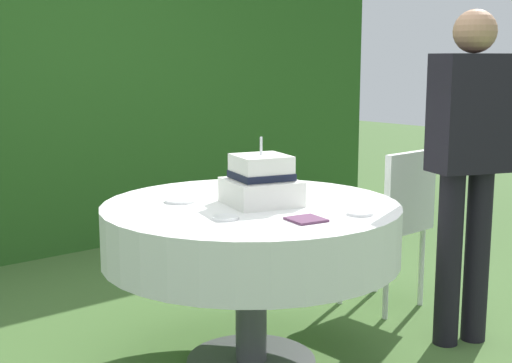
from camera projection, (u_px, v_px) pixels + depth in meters
name	position (u px, v px, depth m)	size (l,w,h in m)	color
ground_plane	(251.00, 363.00, 3.23)	(20.00, 20.00, 0.00)	#476B33
foliage_hedge	(22.00, 78.00, 4.87)	(6.52, 0.45, 2.49)	#28561E
cake_table	(251.00, 232.00, 3.13)	(1.32, 1.32, 0.75)	#4C4C51
wedding_cake	(261.00, 182.00, 3.08)	(0.36, 0.36, 0.30)	white
serving_plate_near	(181.00, 201.00, 3.14)	(0.14, 0.14, 0.01)	white
serving_plate_far	(360.00, 213.00, 2.89)	(0.11, 0.11, 0.01)	white
serving_plate_left	(225.00, 218.00, 2.81)	(0.11, 0.11, 0.01)	white
napkin_stack	(306.00, 219.00, 2.78)	(0.13, 0.13, 0.01)	#603856
garden_chair	(394.00, 214.00, 3.85)	(0.41, 0.41, 0.89)	white
standing_person	(469.00, 155.00, 3.32)	(0.41, 0.32, 1.60)	black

